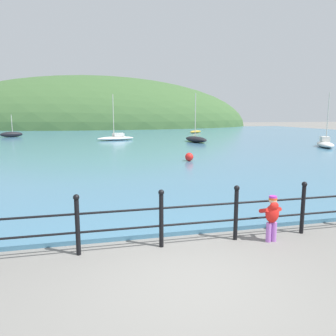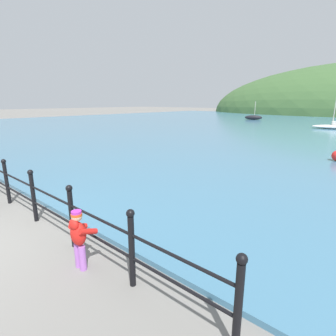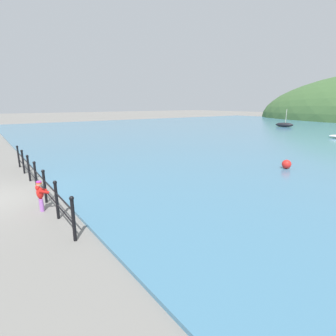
# 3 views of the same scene
# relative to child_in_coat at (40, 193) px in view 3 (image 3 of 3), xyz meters

# --- Properties ---
(iron_railing) EXTENTS (10.00, 0.12, 1.21)m
(iron_railing) POSITION_rel_child_in_coat_xyz_m (-2.35, 0.28, 0.04)
(iron_railing) COLOR black
(iron_railing) RESTS_ON ground
(child_in_coat) EXTENTS (0.38, 0.37, 1.00)m
(child_in_coat) POSITION_rel_child_in_coat_xyz_m (0.00, 0.00, 0.00)
(child_in_coat) COLOR #AD66C6
(child_in_coat) RESTS_ON ground
(boat_white_sailboat) EXTENTS (2.52, 1.54, 2.56)m
(boat_white_sailboat) POSITION_rel_child_in_coat_xyz_m (-12.31, 35.13, -0.18)
(boat_white_sailboat) COLOR black
(boat_white_sailboat) RESTS_ON water
(mooring_buoy) EXTENTS (0.47, 0.47, 0.47)m
(mooring_buoy) POSITION_rel_child_in_coat_xyz_m (1.77, 11.50, -0.27)
(mooring_buoy) COLOR red
(mooring_buoy) RESTS_ON water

